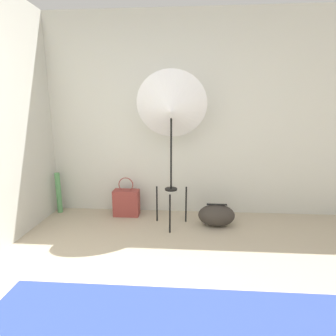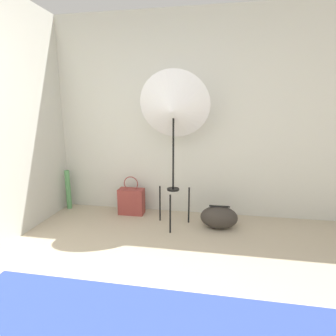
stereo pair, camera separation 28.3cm
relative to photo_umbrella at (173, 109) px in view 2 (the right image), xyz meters
name	(u,v)px [view 2 (the right image)]	position (x,y,z in m)	size (l,w,h in m)	color
wall_back	(176,117)	(-0.04, 0.49, -0.10)	(8.00, 0.05, 2.60)	beige
photo_umbrella	(173,109)	(0.00, 0.00, 0.00)	(0.82, 0.49, 1.82)	black
tote_bag	(131,201)	(-0.61, 0.26, -1.22)	(0.34, 0.18, 0.53)	brown
duffel_bag	(219,217)	(0.55, 0.01, -1.26)	(0.44, 0.27, 0.28)	#332D28
paper_roll	(68,190)	(-1.56, 0.31, -1.12)	(0.07, 0.07, 0.56)	#56995B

